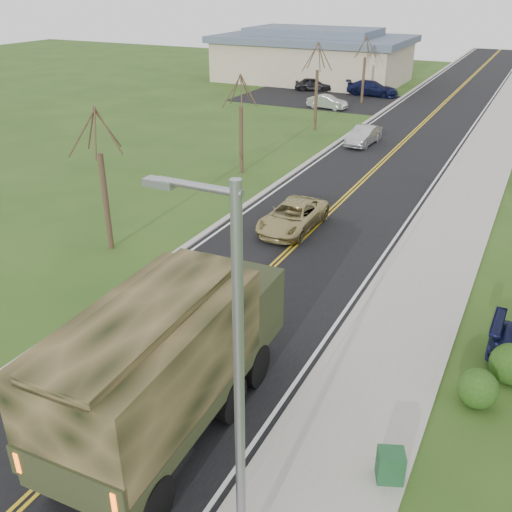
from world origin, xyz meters
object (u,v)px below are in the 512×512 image
Objects in this scene: military_truck at (168,354)px; suv_champagne at (293,216)px; utility_box_near at (390,465)px; sedan_silver at (364,136)px.

military_truck is 1.77× the size of suv_champagne.
suv_champagne is (-2.43, 13.37, -1.65)m from military_truck.
utility_box_near is at bearing 5.32° from military_truck.
military_truck reaches higher than suv_champagne.
military_truck is at bearing -77.96° from sedan_silver.
sedan_silver is 4.85× the size of utility_box_near.
utility_box_near is at bearing -56.98° from suv_champagne.
sedan_silver is at bearing 85.66° from utility_box_near.
military_truck is at bearing -78.71° from suv_champagne.
suv_champagne is at bearing 98.04° from military_truck.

